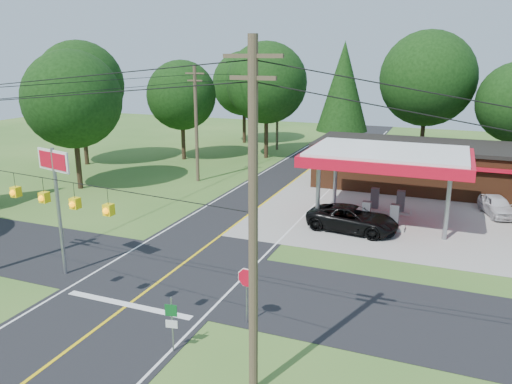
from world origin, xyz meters
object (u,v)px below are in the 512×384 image
at_px(gas_canopy, 387,159).
at_px(octagonal_stop_sign, 247,282).
at_px(suv_car, 353,219).
at_px(sedan_car, 497,206).
at_px(big_stop_sign, 56,182).

relative_size(gas_canopy, octagonal_stop_sign, 4.21).
bearing_deg(suv_car, octagonal_stop_sign, 178.55).
bearing_deg(gas_canopy, octagonal_stop_sign, -101.96).
distance_m(suv_car, sedan_car, 11.24).
height_order(sedan_car, octagonal_stop_sign, octagonal_stop_sign).
height_order(sedan_car, big_stop_sign, big_stop_sign).
bearing_deg(gas_canopy, sedan_car, 28.93).
bearing_deg(big_stop_sign, suv_car, 43.98).
xyz_separation_m(gas_canopy, octagonal_stop_sign, (-3.40, -16.05, -2.38)).
relative_size(gas_canopy, suv_car, 1.84).
distance_m(suv_car, octagonal_stop_sign, 13.23).
relative_size(gas_canopy, big_stop_sign, 1.61).
bearing_deg(sedan_car, suv_car, -158.37).
distance_m(sedan_car, octagonal_stop_sign, 22.73).
bearing_deg(octagonal_stop_sign, sedan_car, 62.05).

